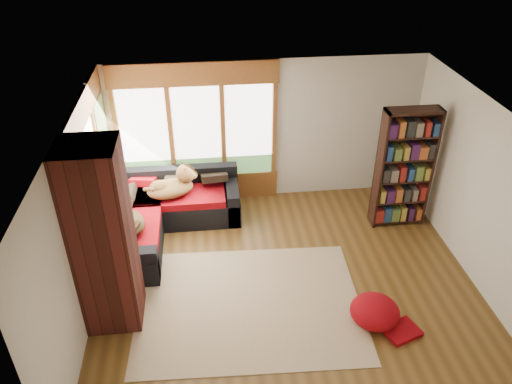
{
  "coord_description": "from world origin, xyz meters",
  "views": [
    {
      "loc": [
        -1.08,
        -5.43,
        5.06
      ],
      "look_at": [
        -0.33,
        1.09,
        0.95
      ],
      "focal_mm": 35.0,
      "sensor_mm": 36.0,
      "label": 1
    }
  ],
  "objects_px": {
    "bookshelf": "(404,169)",
    "dog_brindle": "(128,217)",
    "sectional_sofa": "(157,211)",
    "pouf": "(375,311)",
    "dog_tan": "(174,183)",
    "area_rug": "(249,304)",
    "brick_chimney": "(103,239)"
  },
  "relations": [
    {
      "from": "bookshelf",
      "to": "dog_tan",
      "type": "bearing_deg",
      "value": 173.37
    },
    {
      "from": "pouf",
      "to": "area_rug",
      "type": "bearing_deg",
      "value": 162.81
    },
    {
      "from": "dog_brindle",
      "to": "brick_chimney",
      "type": "bearing_deg",
      "value": 154.95
    },
    {
      "from": "sectional_sofa",
      "to": "dog_brindle",
      "type": "relative_size",
      "value": 2.77
    },
    {
      "from": "bookshelf",
      "to": "area_rug",
      "type": "bearing_deg",
      "value": -147.95
    },
    {
      "from": "area_rug",
      "to": "pouf",
      "type": "distance_m",
      "value": 1.72
    },
    {
      "from": "brick_chimney",
      "to": "dog_tan",
      "type": "xyz_separation_m",
      "value": [
        0.76,
        2.15,
        -0.53
      ]
    },
    {
      "from": "bookshelf",
      "to": "dog_brindle",
      "type": "distance_m",
      "value": 4.47
    },
    {
      "from": "bookshelf",
      "to": "dog_tan",
      "type": "relative_size",
      "value": 2.28
    },
    {
      "from": "brick_chimney",
      "to": "area_rug",
      "type": "relative_size",
      "value": 0.84
    },
    {
      "from": "area_rug",
      "to": "bookshelf",
      "type": "relative_size",
      "value": 1.48
    },
    {
      "from": "pouf",
      "to": "dog_brindle",
      "type": "bearing_deg",
      "value": 151.54
    },
    {
      "from": "dog_tan",
      "to": "area_rug",
      "type": "bearing_deg",
      "value": -81.15
    },
    {
      "from": "sectional_sofa",
      "to": "dog_tan",
      "type": "bearing_deg",
      "value": 18.7
    },
    {
      "from": "brick_chimney",
      "to": "dog_brindle",
      "type": "distance_m",
      "value": 1.43
    },
    {
      "from": "area_rug",
      "to": "dog_tan",
      "type": "distance_m",
      "value": 2.51
    },
    {
      "from": "bookshelf",
      "to": "dog_brindle",
      "type": "bearing_deg",
      "value": -174.79
    },
    {
      "from": "dog_brindle",
      "to": "bookshelf",
      "type": "bearing_deg",
      "value": -105.6
    },
    {
      "from": "pouf",
      "to": "dog_tan",
      "type": "xyz_separation_m",
      "value": [
        -2.68,
        2.66,
        0.58
      ]
    },
    {
      "from": "sectional_sofa",
      "to": "pouf",
      "type": "distance_m",
      "value": 3.94
    },
    {
      "from": "dog_tan",
      "to": "dog_brindle",
      "type": "relative_size",
      "value": 1.16
    },
    {
      "from": "bookshelf",
      "to": "dog_brindle",
      "type": "height_order",
      "value": "bookshelf"
    },
    {
      "from": "brick_chimney",
      "to": "dog_brindle",
      "type": "height_order",
      "value": "brick_chimney"
    },
    {
      "from": "pouf",
      "to": "dog_brindle",
      "type": "relative_size",
      "value": 0.83
    },
    {
      "from": "area_rug",
      "to": "dog_tan",
      "type": "height_order",
      "value": "dog_tan"
    },
    {
      "from": "area_rug",
      "to": "dog_brindle",
      "type": "relative_size",
      "value": 3.92
    },
    {
      "from": "dog_tan",
      "to": "dog_brindle",
      "type": "distance_m",
      "value": 1.08
    },
    {
      "from": "brick_chimney",
      "to": "area_rug",
      "type": "bearing_deg",
      "value": -0.03
    },
    {
      "from": "brick_chimney",
      "to": "area_rug",
      "type": "height_order",
      "value": "brick_chimney"
    },
    {
      "from": "dog_brindle",
      "to": "pouf",
      "type": "bearing_deg",
      "value": -139.26
    },
    {
      "from": "brick_chimney",
      "to": "sectional_sofa",
      "type": "relative_size",
      "value": 1.18
    },
    {
      "from": "sectional_sofa",
      "to": "dog_brindle",
      "type": "bearing_deg",
      "value": -114.15
    }
  ]
}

